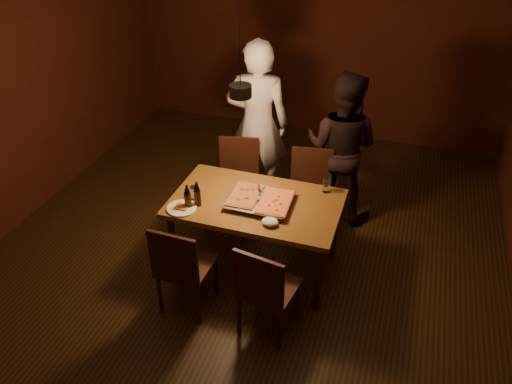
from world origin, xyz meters
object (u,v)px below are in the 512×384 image
(beer_bottle_a, at_px, (187,197))
(diner_white, at_px, (258,124))
(chair_near_left, at_px, (181,262))
(dining_table, at_px, (256,208))
(chair_near_right, at_px, (264,285))
(chair_far_right, at_px, (310,184))
(pendant_lamp, at_px, (240,90))
(pizza_tray, at_px, (259,201))
(plate_slice, at_px, (182,208))
(diner_dark, at_px, (341,147))
(chair_far_left, at_px, (238,172))
(beer_bottle_b, at_px, (197,194))

(beer_bottle_a, height_order, diner_white, diner_white)
(chair_near_left, bearing_deg, diner_white, 90.29)
(dining_table, distance_m, chair_near_right, 0.84)
(chair_far_right, relative_size, pendant_lamp, 0.44)
(dining_table, relative_size, chair_far_right, 3.09)
(chair_far_right, xyz_separation_m, pizza_tray, (-0.29, -0.78, 0.24))
(plate_slice, bearing_deg, pendant_lamp, 39.91)
(plate_slice, xyz_separation_m, diner_white, (0.21, 1.47, 0.16))
(diner_white, height_order, diner_dark, diner_white)
(plate_slice, distance_m, pendant_lamp, 1.15)
(pizza_tray, bearing_deg, dining_table, 148.61)
(chair_far_left, xyz_separation_m, chair_far_right, (0.77, 0.00, 0.00))
(beer_bottle_a, distance_m, pendant_lamp, 1.03)
(chair_near_left, bearing_deg, chair_near_right, -1.29)
(chair_near_left, distance_m, diner_dark, 2.11)
(dining_table, distance_m, chair_far_left, 0.89)
(beer_bottle_b, height_order, diner_dark, diner_dark)
(chair_far_right, relative_size, beer_bottle_a, 2.13)
(dining_table, xyz_separation_m, diner_dark, (0.55, 1.13, 0.13))
(beer_bottle_a, bearing_deg, plate_slice, -142.25)
(beer_bottle_b, distance_m, diner_dark, 1.69)
(chair_far_right, relative_size, pizza_tray, 0.88)
(chair_near_left, bearing_deg, dining_table, 62.56)
(chair_near_right, distance_m, diner_dark, 1.93)
(chair_near_left, height_order, beer_bottle_b, beer_bottle_b)
(chair_far_left, height_order, beer_bottle_b, beer_bottle_b)
(chair_far_right, height_order, beer_bottle_b, beer_bottle_b)
(chair_far_right, bearing_deg, chair_near_right, 81.42)
(diner_dark, relative_size, pendant_lamp, 1.47)
(pendant_lamp, bearing_deg, chair_far_left, 113.14)
(pizza_tray, xyz_separation_m, pendant_lamp, (-0.18, 0.07, 0.99))
(dining_table, relative_size, pizza_tray, 2.73)
(chair_near_right, xyz_separation_m, beer_bottle_a, (-0.85, 0.49, 0.33))
(chair_near_right, distance_m, pizza_tray, 0.84)
(chair_far_left, bearing_deg, beer_bottle_a, 72.73)
(diner_white, bearing_deg, chair_near_left, 78.33)
(chair_near_left, bearing_deg, diner_dark, 64.30)
(pizza_tray, bearing_deg, chair_far_right, 63.80)
(chair_near_right, height_order, beer_bottle_a, beer_bottle_a)
(chair_far_left, height_order, chair_near_right, same)
(chair_far_left, distance_m, chair_far_right, 0.77)
(chair_far_left, bearing_deg, chair_far_right, 167.68)
(dining_table, relative_size, diner_dark, 0.93)
(plate_slice, distance_m, diner_white, 1.49)
(beer_bottle_a, height_order, pendant_lamp, pendant_lamp)
(chair_far_right, xyz_separation_m, diner_dark, (0.23, 0.37, 0.27))
(beer_bottle_b, distance_m, pendant_lamp, 0.99)
(chair_near_right, distance_m, plate_slice, 1.03)
(dining_table, height_order, chair_near_right, chair_near_right)
(dining_table, relative_size, plate_slice, 5.71)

